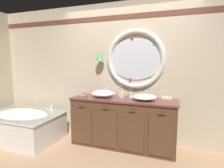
{
  "coord_description": "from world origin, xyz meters",
  "views": [
    {
      "loc": [
        0.86,
        -2.7,
        1.52
      ],
      "look_at": [
        -0.17,
        0.25,
        1.12
      ],
      "focal_mm": 28.65,
      "sensor_mm": 36.0,
      "label": 1
    }
  ],
  "objects_px": {
    "soap_dispenser": "(122,95)",
    "sink_basin_right": "(144,97)",
    "toothbrush_holder_left": "(120,93)",
    "toothbrush_holder_right": "(131,95)",
    "bathtub": "(22,124)",
    "sink_basin_left": "(103,94)",
    "toiletry_basket": "(167,98)",
    "folded_hand_towel": "(82,96)"
  },
  "relations": [
    {
      "from": "sink_basin_right",
      "to": "soap_dispenser",
      "type": "xyz_separation_m",
      "value": [
        -0.41,
        0.04,
        0.01
      ]
    },
    {
      "from": "sink_basin_left",
      "to": "sink_basin_right",
      "type": "height_order",
      "value": "sink_basin_left"
    },
    {
      "from": "toiletry_basket",
      "to": "toothbrush_holder_right",
      "type": "bearing_deg",
      "value": -175.18
    },
    {
      "from": "sink_basin_left",
      "to": "toothbrush_holder_left",
      "type": "distance_m",
      "value": 0.32
    },
    {
      "from": "sink_basin_right",
      "to": "toiletry_basket",
      "type": "height_order",
      "value": "sink_basin_right"
    },
    {
      "from": "bathtub",
      "to": "toothbrush_holder_left",
      "type": "height_order",
      "value": "toothbrush_holder_left"
    },
    {
      "from": "folded_hand_towel",
      "to": "sink_basin_left",
      "type": "bearing_deg",
      "value": 13.88
    },
    {
      "from": "sink_basin_right",
      "to": "soap_dispenser",
      "type": "relative_size",
      "value": 2.75
    },
    {
      "from": "sink_basin_left",
      "to": "toothbrush_holder_right",
      "type": "relative_size",
      "value": 1.88
    },
    {
      "from": "sink_basin_right",
      "to": "folded_hand_towel",
      "type": "xyz_separation_m",
      "value": [
        -1.12,
        -0.09,
        -0.04
      ]
    },
    {
      "from": "toothbrush_holder_right",
      "to": "sink_basin_left",
      "type": "bearing_deg",
      "value": -162.36
    },
    {
      "from": "toothbrush_holder_right",
      "to": "toiletry_basket",
      "type": "distance_m",
      "value": 0.62
    },
    {
      "from": "toothbrush_holder_right",
      "to": "soap_dispenser",
      "type": "height_order",
      "value": "toothbrush_holder_right"
    },
    {
      "from": "sink_basin_left",
      "to": "soap_dispenser",
      "type": "height_order",
      "value": "soap_dispenser"
    },
    {
      "from": "sink_basin_right",
      "to": "toothbrush_holder_right",
      "type": "distance_m",
      "value": 0.31
    },
    {
      "from": "sink_basin_right",
      "to": "folded_hand_towel",
      "type": "bearing_deg",
      "value": -175.32
    },
    {
      "from": "toothbrush_holder_right",
      "to": "toiletry_basket",
      "type": "xyz_separation_m",
      "value": [
        0.62,
        0.05,
        -0.02
      ]
    },
    {
      "from": "soap_dispenser",
      "to": "sink_basin_right",
      "type": "bearing_deg",
      "value": -6.24
    },
    {
      "from": "bathtub",
      "to": "soap_dispenser",
      "type": "distance_m",
      "value": 2.03
    },
    {
      "from": "toiletry_basket",
      "to": "sink_basin_left",
      "type": "bearing_deg",
      "value": -169.47
    },
    {
      "from": "soap_dispenser",
      "to": "toiletry_basket",
      "type": "height_order",
      "value": "soap_dispenser"
    },
    {
      "from": "toothbrush_holder_left",
      "to": "bathtub",
      "type": "bearing_deg",
      "value": -162.56
    },
    {
      "from": "bathtub",
      "to": "toothbrush_holder_right",
      "type": "distance_m",
      "value": 2.18
    },
    {
      "from": "sink_basin_right",
      "to": "folded_hand_towel",
      "type": "height_order",
      "value": "sink_basin_right"
    },
    {
      "from": "soap_dispenser",
      "to": "sink_basin_left",
      "type": "bearing_deg",
      "value": -172.6
    },
    {
      "from": "folded_hand_towel",
      "to": "toothbrush_holder_left",
      "type": "bearing_deg",
      "value": 24.21
    },
    {
      "from": "sink_basin_right",
      "to": "toothbrush_holder_right",
      "type": "height_order",
      "value": "toothbrush_holder_right"
    },
    {
      "from": "toothbrush_holder_left",
      "to": "soap_dispenser",
      "type": "distance_m",
      "value": 0.17
    },
    {
      "from": "sink_basin_right",
      "to": "folded_hand_towel",
      "type": "relative_size",
      "value": 2.31
    },
    {
      "from": "sink_basin_left",
      "to": "folded_hand_towel",
      "type": "relative_size",
      "value": 2.42
    },
    {
      "from": "bathtub",
      "to": "soap_dispenser",
      "type": "relative_size",
      "value": 9.87
    },
    {
      "from": "sink_basin_right",
      "to": "toothbrush_holder_right",
      "type": "xyz_separation_m",
      "value": [
        -0.27,
        0.15,
        -0.01
      ]
    },
    {
      "from": "toothbrush_holder_left",
      "to": "toothbrush_holder_right",
      "type": "height_order",
      "value": "toothbrush_holder_right"
    },
    {
      "from": "bathtub",
      "to": "sink_basin_left",
      "type": "distance_m",
      "value": 1.71
    },
    {
      "from": "toothbrush_holder_left",
      "to": "toothbrush_holder_right",
      "type": "relative_size",
      "value": 0.88
    },
    {
      "from": "bathtub",
      "to": "soap_dispenser",
      "type": "height_order",
      "value": "soap_dispenser"
    },
    {
      "from": "toothbrush_holder_right",
      "to": "soap_dispenser",
      "type": "bearing_deg",
      "value": -141.88
    },
    {
      "from": "sink_basin_left",
      "to": "toiletry_basket",
      "type": "height_order",
      "value": "sink_basin_left"
    },
    {
      "from": "sink_basin_right",
      "to": "toiletry_basket",
      "type": "bearing_deg",
      "value": 30.04
    },
    {
      "from": "bathtub",
      "to": "toothbrush_holder_left",
      "type": "xyz_separation_m",
      "value": [
        1.8,
        0.57,
        0.62
      ]
    },
    {
      "from": "bathtub",
      "to": "toothbrush_holder_left",
      "type": "distance_m",
      "value": 1.99
    },
    {
      "from": "toothbrush_holder_right",
      "to": "folded_hand_towel",
      "type": "xyz_separation_m",
      "value": [
        -0.85,
        -0.24,
        -0.03
      ]
    }
  ]
}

